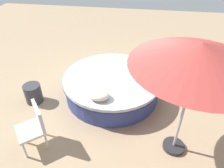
% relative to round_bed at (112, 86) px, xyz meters
% --- Properties ---
extents(ground_plane, '(16.00, 16.00, 0.00)m').
position_rel_round_bed_xyz_m(ground_plane, '(0.00, 0.00, -0.30)').
color(ground_plane, '#9E8466').
extents(round_bed, '(2.54, 2.54, 0.59)m').
position_rel_round_bed_xyz_m(round_bed, '(0.00, 0.00, 0.00)').
color(round_bed, navy).
rests_on(round_bed, ground_plane).
extents(throw_pillow_0, '(0.49, 0.38, 0.21)m').
position_rel_round_bed_xyz_m(throw_pillow_0, '(0.16, 0.90, 0.39)').
color(throw_pillow_0, beige).
rests_on(throw_pillow_0, round_bed).
extents(throw_pillow_1, '(0.49, 0.36, 0.19)m').
position_rel_round_bed_xyz_m(throw_pillow_1, '(-0.86, 0.05, 0.38)').
color(throw_pillow_1, beige).
rests_on(throw_pillow_1, round_bed).
extents(patio_chair, '(0.72, 0.72, 0.98)m').
position_rel_round_bed_xyz_m(patio_chair, '(1.26, 1.83, 0.26)').
color(patio_chair, '#B7B7BC').
rests_on(patio_chair, ground_plane).
extents(patio_umbrella, '(2.09, 2.09, 2.35)m').
position_rel_round_bed_xyz_m(patio_umbrella, '(-1.52, 1.52, 1.84)').
color(patio_umbrella, '#262628').
rests_on(patio_umbrella, ground_plane).
extents(side_table, '(0.43, 0.43, 0.50)m').
position_rel_round_bed_xyz_m(side_table, '(1.96, 0.58, -0.05)').
color(side_table, '#333338').
rests_on(side_table, ground_plane).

